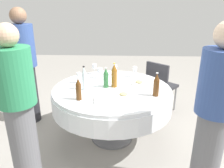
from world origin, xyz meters
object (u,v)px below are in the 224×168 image
at_px(person_south, 214,112).
at_px(chair_mid, 160,83).
at_px(plate_far, 124,95).
at_px(plate_left, 139,83).
at_px(bottle_amber_right, 114,76).
at_px(wine_glass_inner, 115,68).
at_px(person_outer, 25,65).
at_px(person_rear, 19,110).
at_px(wine_glass_east, 95,67).
at_px(wine_glass_right, 100,71).
at_px(wine_glass_mid, 135,69).
at_px(bottle_clear_rear, 84,79).
at_px(dining_table, 112,98).
at_px(wine_glass_left, 79,76).
at_px(bottle_brown_inner, 156,85).
at_px(bottle_green_outer, 106,78).
at_px(bottle_brown_south, 79,89).

distance_m(person_south, chair_mid, 1.70).
bearing_deg(plate_far, plate_left, 153.74).
xyz_separation_m(plate_left, person_south, (1.02, 0.57, 0.11)).
relative_size(bottle_amber_right, plate_left, 1.24).
distance_m(wine_glass_inner, person_outer, 1.31).
height_order(wine_glass_inner, person_rear, person_rear).
bearing_deg(wine_glass_east, wine_glass_right, 25.27).
bearing_deg(wine_glass_mid, wine_glass_east, -102.11).
distance_m(bottle_clear_rear, person_south, 1.48).
bearing_deg(plate_far, dining_table, -150.47).
distance_m(wine_glass_inner, wine_glass_mid, 0.30).
height_order(wine_glass_mid, wine_glass_left, wine_glass_mid).
bearing_deg(person_rear, wine_glass_inner, -77.16).
distance_m(bottle_brown_inner, wine_glass_right, 0.92).
relative_size(bottle_green_outer, chair_mid, 0.30).
height_order(bottle_clear_rear, wine_glass_right, bottle_clear_rear).
distance_m(dining_table, bottle_brown_south, 0.58).
bearing_deg(dining_table, wine_glass_left, -109.80).
relative_size(bottle_brown_inner, plate_left, 1.10).
xyz_separation_m(bottle_brown_south, wine_glass_mid, (-0.82, 0.66, -0.01)).
relative_size(wine_glass_mid, chair_mid, 0.18).
height_order(wine_glass_inner, wine_glass_east, same).
bearing_deg(plate_far, wine_glass_mid, 166.74).
bearing_deg(dining_table, wine_glass_right, -152.47).
bearing_deg(wine_glass_mid, dining_table, -34.95).
relative_size(bottle_clear_rear, bottle_brown_inner, 1.07).
distance_m(bottle_amber_right, person_rear, 1.21).
bearing_deg(plate_left, bottle_brown_south, -52.14).
bearing_deg(wine_glass_inner, person_rear, -31.32).
bearing_deg(person_rear, chair_mid, -89.38).
height_order(bottle_clear_rear, wine_glass_inner, bottle_clear_rear).
bearing_deg(wine_glass_east, wine_glass_inner, 82.76).
bearing_deg(wine_glass_mid, bottle_green_outer, -42.34).
bearing_deg(person_rear, wine_glass_mid, -87.08).
height_order(plate_left, plate_far, same).
relative_size(dining_table, bottle_green_outer, 5.82).
xyz_separation_m(dining_table, bottle_clear_rear, (0.07, -0.34, 0.29)).
relative_size(bottle_brown_inner, bottle_amber_right, 0.89).
distance_m(wine_glass_right, wine_glass_mid, 0.51).
bearing_deg(bottle_brown_inner, wine_glass_mid, -163.14).
relative_size(bottle_clear_rear, wine_glass_left, 2.07).
bearing_deg(person_south, dining_table, -90.00).
distance_m(wine_glass_east, wine_glass_left, 0.44).
distance_m(bottle_amber_right, wine_glass_east, 0.62).
bearing_deg(bottle_green_outer, plate_left, 109.48).
height_order(bottle_brown_inner, wine_glass_east, bottle_brown_inner).
xyz_separation_m(bottle_clear_rear, bottle_green_outer, (-0.09, 0.26, -0.02)).
relative_size(bottle_green_outer, wine_glass_mid, 1.67).
bearing_deg(bottle_brown_inner, bottle_brown_south, -80.42).
bearing_deg(bottle_brown_south, wine_glass_left, -169.73).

